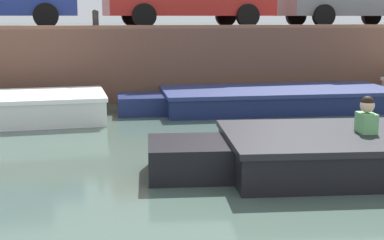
# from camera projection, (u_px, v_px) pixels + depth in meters

# --- Properties ---
(ground_plane) EXTENTS (400.00, 400.00, 0.00)m
(ground_plane) POSITION_uv_depth(u_px,v_px,m) (175.00, 175.00, 6.95)
(ground_plane) COLOR #42564C
(far_quay_wall) EXTENTS (60.00, 6.00, 1.75)m
(far_quay_wall) POSITION_uv_depth(u_px,v_px,m) (115.00, 58.00, 15.31)
(far_quay_wall) COLOR brown
(far_quay_wall) RESTS_ON ground
(far_wall_coping) EXTENTS (60.00, 0.24, 0.08)m
(far_wall_coping) POSITION_uv_depth(u_px,v_px,m) (125.00, 27.00, 12.38)
(far_wall_coping) COLOR brown
(far_wall_coping) RESTS_ON far_quay_wall
(boat_moored_central_navy) EXTENTS (6.11, 2.41, 0.47)m
(boat_moored_central_navy) POSITION_uv_depth(u_px,v_px,m) (266.00, 99.00, 11.79)
(boat_moored_central_navy) COLOR navy
(boat_moored_central_navy) RESTS_ON ground
(mooring_bollard_mid) EXTENTS (0.15, 0.15, 0.45)m
(mooring_bollard_mid) POSITION_uv_depth(u_px,v_px,m) (96.00, 18.00, 12.32)
(mooring_bollard_mid) COLOR #2D2B28
(mooring_bollard_mid) RESTS_ON far_quay_wall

